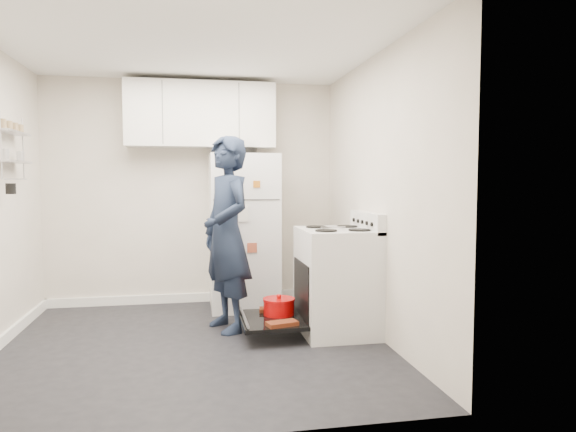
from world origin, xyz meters
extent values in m
cube|color=black|center=(0.00, 0.00, 0.00)|extent=(3.20, 3.20, 0.01)
cube|color=white|center=(0.00, 0.00, 2.50)|extent=(3.20, 3.20, 0.01)
cube|color=beige|center=(0.00, 1.60, 1.25)|extent=(3.20, 0.01, 2.50)
cube|color=beige|center=(0.00, -1.60, 1.25)|extent=(3.20, 0.01, 2.50)
cube|color=beige|center=(1.60, 0.00, 1.25)|extent=(0.01, 3.20, 2.50)
cube|color=white|center=(0.00, 1.59, 0.05)|extent=(3.20, 0.03, 0.10)
cube|color=silver|center=(1.28, 0.15, 0.46)|extent=(0.65, 0.76, 0.92)
cube|color=black|center=(1.21, 0.15, 0.40)|extent=(0.53, 0.60, 0.52)
cube|color=orange|center=(1.48, 0.15, 0.40)|extent=(0.02, 0.56, 0.46)
cylinder|color=black|center=(1.26, 0.15, 0.22)|extent=(0.34, 0.34, 0.02)
cube|color=silver|center=(1.56, 0.15, 1.01)|extent=(0.08, 0.76, 0.18)
cube|color=silver|center=(1.28, 0.15, 0.94)|extent=(0.65, 0.76, 0.03)
cube|color=#B2B2B7|center=(1.23, 0.10, 0.97)|extent=(0.22, 0.03, 0.01)
cube|color=black|center=(0.68, 0.15, 0.14)|extent=(0.55, 0.70, 0.03)
cylinder|color=#B2B2B7|center=(0.43, 0.15, 0.18)|extent=(0.02, 0.66, 0.02)
cylinder|color=#B40607|center=(0.76, 0.26, 0.23)|extent=(0.28, 0.28, 0.13)
cylinder|color=#B40607|center=(0.76, 0.26, 0.30)|extent=(0.29, 0.29, 0.02)
sphere|color=#B40607|center=(0.76, 0.26, 0.33)|extent=(0.04, 0.04, 0.04)
cube|color=#973210|center=(0.73, -0.10, 0.18)|extent=(0.28, 0.19, 0.04)
cube|color=#973210|center=(0.73, 0.37, 0.18)|extent=(0.28, 0.16, 0.04)
cube|color=white|center=(0.54, 1.25, 0.83)|extent=(0.72, 0.70, 1.67)
cube|color=#4C4C4C|center=(0.54, 0.90, 1.19)|extent=(0.68, 0.01, 0.01)
cube|color=#B2B2B7|center=(0.26, 0.88, 1.31)|extent=(0.03, 0.03, 0.20)
cube|color=#B2B2B7|center=(0.26, 0.88, 0.89)|extent=(0.03, 0.03, 0.55)
cylinder|color=black|center=(0.54, 1.25, 1.70)|extent=(0.30, 0.30, 0.07)
cube|color=#C96D17|center=(0.64, 0.89, 1.35)|extent=(0.07, 0.01, 0.07)
cube|color=#C25637|center=(0.59, 0.89, 0.70)|extent=(0.10, 0.01, 0.10)
cube|color=gold|center=(0.39, 0.89, 1.28)|extent=(0.06, 0.01, 0.06)
cube|color=white|center=(0.49, 0.89, 1.05)|extent=(0.12, 0.01, 0.16)
cube|color=silver|center=(0.10, 1.43, 2.10)|extent=(1.60, 0.33, 0.70)
cube|color=#B2B2B7|center=(-1.52, 0.50, 1.80)|extent=(0.14, 0.60, 0.02)
cube|color=#B2B2B7|center=(-1.52, 0.50, 1.55)|extent=(0.14, 0.60, 0.02)
cylinder|color=black|center=(-1.49, 0.32, 1.32)|extent=(0.08, 0.08, 0.09)
imported|color=#182135|center=(0.30, 0.42, 0.90)|extent=(0.64, 0.77, 1.80)
camera|label=1|loc=(-0.02, -4.30, 1.39)|focal=32.00mm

